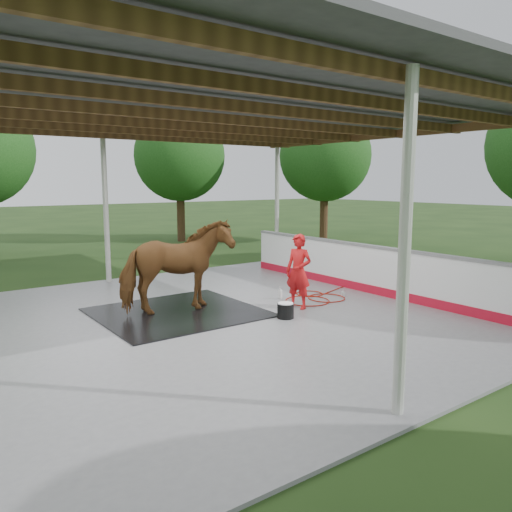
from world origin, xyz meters
TOP-DOWN VIEW (x-y plane):
  - ground at (0.00, 0.00)m, footprint 100.00×100.00m
  - concrete_slab at (0.00, 0.00)m, footprint 12.00×10.00m
  - pavilion_structure at (0.00, -0.00)m, footprint 12.60×10.60m
  - dasher_board at (4.60, 0.00)m, footprint 0.16×8.00m
  - tree_belt at (0.30, 0.90)m, footprint 28.00×28.00m
  - rubber_mat at (0.00, 0.77)m, footprint 3.10×2.91m
  - horse at (0.00, 0.77)m, footprint 2.32×1.29m
  - handler at (2.24, -0.38)m, footprint 0.55×0.67m
  - wash_bucket at (1.52, -0.83)m, footprint 0.33×0.33m
  - soap_bottle_a at (2.44, 0.49)m, footprint 0.15×0.15m
  - soap_bottle_b at (3.77, -0.20)m, footprint 0.10×0.10m
  - hose_coil at (3.09, 0.02)m, footprint 2.50×1.30m

SIDE VIEW (x-z plane):
  - ground at x=0.00m, z-range 0.00..0.00m
  - concrete_slab at x=0.00m, z-range 0.00..0.05m
  - rubber_mat at x=0.00m, z-range 0.05..0.07m
  - hose_coil at x=3.09m, z-range 0.05..0.07m
  - soap_bottle_b at x=3.77m, z-range 0.05..0.22m
  - soap_bottle_a at x=2.44m, z-range 0.05..0.33m
  - wash_bucket at x=1.52m, z-range 0.05..0.36m
  - dasher_board at x=4.60m, z-range 0.02..1.17m
  - handler at x=2.24m, z-range 0.05..1.62m
  - horse at x=0.00m, z-range 0.07..1.94m
  - tree_belt at x=0.30m, z-range 0.89..6.69m
  - pavilion_structure at x=0.00m, z-range 1.94..5.99m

